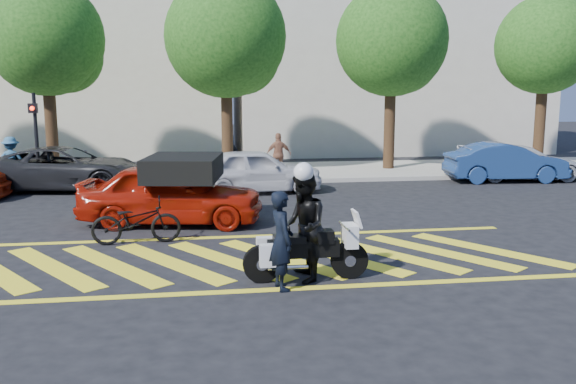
{
  "coord_description": "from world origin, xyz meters",
  "views": [
    {
      "loc": [
        -1.11,
        -11.69,
        3.37
      ],
      "look_at": [
        0.86,
        1.69,
        1.05
      ],
      "focal_mm": 38.0,
      "sensor_mm": 36.0,
      "label": 1
    }
  ],
  "objects": [
    {
      "name": "ground",
      "position": [
        0.0,
        0.0,
        0.0
      ],
      "size": [
        90.0,
        90.0,
        0.0
      ],
      "primitive_type": "plane",
      "color": "black",
      "rests_on": "ground"
    },
    {
      "name": "building_right",
      "position": [
        9.0,
        21.0,
        5.5
      ],
      "size": [
        16.0,
        8.0,
        11.0
      ],
      "primitive_type": "cube",
      "color": "beige",
      "rests_on": "ground"
    },
    {
      "name": "parked_mid_right",
      "position": [
        0.73,
        7.8,
        0.72
      ],
      "size": [
        4.29,
        1.84,
        1.44
      ],
      "primitive_type": "imported",
      "rotation": [
        0.0,
        0.0,
        1.6
      ],
      "color": "silver",
      "rests_on": "ground"
    },
    {
      "name": "tree_far_right",
      "position": [
        13.13,
        12.06,
        4.94
      ],
      "size": [
        4.0,
        4.0,
        7.1
      ],
      "color": "black",
      "rests_on": "ground"
    },
    {
      "name": "parked_right",
      "position": [
        9.9,
        8.87,
        0.7
      ],
      "size": [
        4.35,
        1.8,
        1.4
      ],
      "primitive_type": "imported",
      "rotation": [
        0.0,
        0.0,
        1.49
      ],
      "color": "navy",
      "rests_on": "ground"
    },
    {
      "name": "building_left",
      "position": [
        -8.0,
        21.0,
        5.0
      ],
      "size": [
        16.0,
        8.0,
        10.0
      ],
      "primitive_type": "cube",
      "color": "beige",
      "rests_on": "ground"
    },
    {
      "name": "tree_center",
      "position": [
        0.13,
        12.06,
        5.1
      ],
      "size": [
        4.6,
        4.6,
        7.56
      ],
      "color": "black",
      "rests_on": "ground"
    },
    {
      "name": "pedestrian_left",
      "position": [
        -7.41,
        10.0,
        0.94
      ],
      "size": [
        1.08,
        0.7,
        1.59
      ],
      "primitive_type": "imported",
      "rotation": [
        0.0,
        0.0,
        3.25
      ],
      "color": "#316388",
      "rests_on": "sidewalk"
    },
    {
      "name": "sidewalk",
      "position": [
        0.0,
        12.0,
        0.07
      ],
      "size": [
        60.0,
        5.0,
        0.15
      ],
      "primitive_type": "cube",
      "color": "#9E998E",
      "rests_on": "ground"
    },
    {
      "name": "bicycle",
      "position": [
        -2.5,
        1.63,
        0.5
      ],
      "size": [
        1.95,
        0.81,
        1.0
      ],
      "primitive_type": "imported",
      "rotation": [
        0.0,
        0.0,
        1.65
      ],
      "color": "black",
      "rests_on": "ground"
    },
    {
      "name": "police_motorcycle",
      "position": [
        0.68,
        -1.46,
        0.54
      ],
      "size": [
        2.24,
        0.71,
        0.99
      ],
      "rotation": [
        0.0,
        0.0,
        0.01
      ],
      "color": "black",
      "rests_on": "ground"
    },
    {
      "name": "officer_bike",
      "position": [
        0.22,
        -1.85,
        0.84
      ],
      "size": [
        0.51,
        0.68,
        1.69
      ],
      "primitive_type": "imported",
      "rotation": [
        0.0,
        0.0,
        1.76
      ],
      "color": "black",
      "rests_on": "ground"
    },
    {
      "name": "red_convertible",
      "position": [
        -1.81,
        3.5,
        0.77
      ],
      "size": [
        4.75,
        2.51,
        1.54
      ],
      "primitive_type": "imported",
      "rotation": [
        0.0,
        0.0,
        1.41
      ],
      "color": "#991407",
      "rests_on": "ground"
    },
    {
      "name": "tree_left",
      "position": [
        -6.37,
        12.06,
        4.99
      ],
      "size": [
        4.2,
        4.2,
        7.26
      ],
      "color": "black",
      "rests_on": "ground"
    },
    {
      "name": "signal_pole",
      "position": [
        -6.5,
        9.74,
        1.92
      ],
      "size": [
        0.28,
        0.43,
        3.2
      ],
      "color": "black",
      "rests_on": "ground"
    },
    {
      "name": "parked_mid_left",
      "position": [
        -5.5,
        9.2,
        0.73
      ],
      "size": [
        5.48,
        3.02,
        1.45
      ],
      "primitive_type": "imported",
      "rotation": [
        0.0,
        0.0,
        1.45
      ],
      "color": "black",
      "rests_on": "ground"
    },
    {
      "name": "pedestrian_right",
      "position": [
        1.8,
        10.41,
        0.94
      ],
      "size": [
        0.93,
        0.39,
        1.59
      ],
      "primitive_type": "imported",
      "rotation": [
        0.0,
        0.0,
        3.14
      ],
      "color": "#9B6246",
      "rests_on": "sidewalk"
    },
    {
      "name": "tree_right",
      "position": [
        6.63,
        12.06,
        5.05
      ],
      "size": [
        4.4,
        4.4,
        7.41
      ],
      "color": "black",
      "rests_on": "ground"
    },
    {
      "name": "parked_far_right",
      "position": [
        10.7,
        9.2,
        0.64
      ],
      "size": [
        4.58,
        2.25,
        1.28
      ],
      "primitive_type": "imported",
      "rotation": [
        0.0,
        0.0,
        1.46
      ],
      "color": "#B5B8BD",
      "rests_on": "ground"
    },
    {
      "name": "officer_moto",
      "position": [
        0.67,
        -1.46,
        0.97
      ],
      "size": [
        0.74,
        0.95,
        1.94
      ],
      "primitive_type": "imported",
      "rotation": [
        0.0,
        0.0,
        -1.56
      ],
      "color": "black",
      "rests_on": "ground"
    },
    {
      "name": "crosswalk",
      "position": [
        -0.04,
        0.0,
        0.0
      ],
      "size": [
        12.33,
        4.0,
        0.01
      ],
      "color": "yellow",
      "rests_on": "ground"
    }
  ]
}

